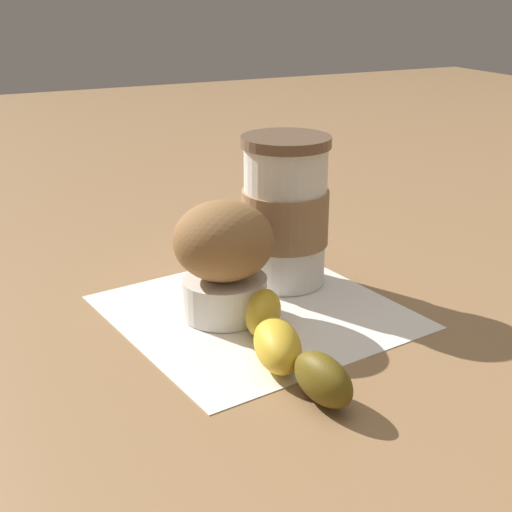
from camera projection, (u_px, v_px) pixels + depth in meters
name	position (u px, v px, depth m)	size (l,w,h in m)	color
ground_plane	(256.00, 312.00, 0.66)	(3.00, 3.00, 0.00)	#936D47
paper_napkin	(256.00, 311.00, 0.66)	(0.24, 0.24, 0.00)	white
coffee_cup	(285.00, 212.00, 0.70)	(0.09, 0.09, 0.15)	white
muffin	(224.00, 256.00, 0.63)	(0.09, 0.09, 0.11)	white
banana	(285.00, 344.00, 0.56)	(0.18, 0.07, 0.04)	gold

